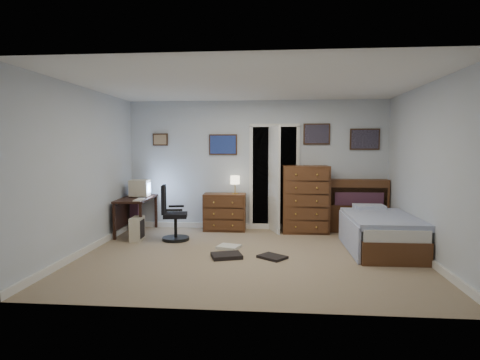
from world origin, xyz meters
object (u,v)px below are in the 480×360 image
object	(u,v)px
computer_desk	(132,206)
low_dresser	(225,212)
tall_dresser	(305,199)
bed	(378,231)
office_chair	(172,219)

from	to	relation	value
computer_desk	low_dresser	bearing A→B (deg)	10.25
low_dresser	tall_dresser	xyz separation A→B (m)	(1.53, -0.02, 0.27)
tall_dresser	bed	bearing A→B (deg)	-51.82
low_dresser	tall_dresser	bearing A→B (deg)	-2.45
tall_dresser	bed	size ratio (longest dim) A/B	0.68
tall_dresser	bed	world-z (taller)	tall_dresser
low_dresser	bed	bearing A→B (deg)	-26.96
computer_desk	office_chair	world-z (taller)	office_chair
tall_dresser	bed	xyz separation A→B (m)	(1.05, -1.20, -0.34)
bed	office_chair	bearing A→B (deg)	173.82
computer_desk	low_dresser	size ratio (longest dim) A/B	1.48
computer_desk	bed	bearing A→B (deg)	-14.09
computer_desk	bed	distance (m)	4.35
low_dresser	bed	xyz separation A→B (m)	(2.58, -1.23, -0.07)
bed	computer_desk	bearing A→B (deg)	168.37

